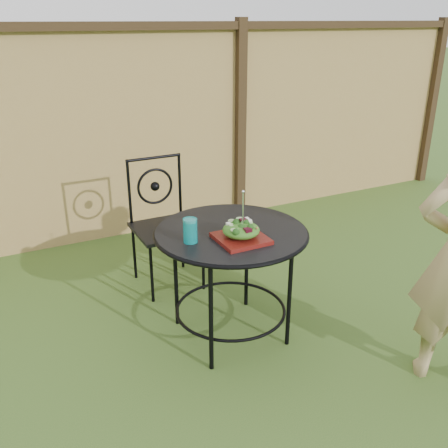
# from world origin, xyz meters

# --- Properties ---
(ground) EXTENTS (60.00, 60.00, 0.00)m
(ground) POSITION_xyz_m (0.00, 0.00, 0.00)
(ground) COLOR #284E19
(ground) RESTS_ON ground
(fence) EXTENTS (8.00, 0.12, 1.90)m
(fence) POSITION_xyz_m (-0.00, 2.19, 0.95)
(fence) COLOR tan
(fence) RESTS_ON ground
(patio_table) EXTENTS (0.92, 0.92, 0.72)m
(patio_table) POSITION_xyz_m (0.23, 0.30, 0.59)
(patio_table) COLOR black
(patio_table) RESTS_ON ground
(patio_chair) EXTENTS (0.46, 0.46, 0.95)m
(patio_chair) POSITION_xyz_m (0.11, 1.16, 0.50)
(patio_chair) COLOR black
(patio_chair) RESTS_ON ground
(salad_plate) EXTENTS (0.27, 0.27, 0.02)m
(salad_plate) POSITION_xyz_m (0.21, 0.15, 0.74)
(salad_plate) COLOR #4C0C0A
(salad_plate) RESTS_ON patio_table
(salad) EXTENTS (0.21, 0.21, 0.08)m
(salad) POSITION_xyz_m (0.21, 0.15, 0.79)
(salad) COLOR #235614
(salad) RESTS_ON salad_plate
(fork) EXTENTS (0.01, 0.01, 0.18)m
(fork) POSITION_xyz_m (0.22, 0.15, 0.92)
(fork) COLOR silver
(fork) RESTS_ON salad
(drinking_glass) EXTENTS (0.08, 0.08, 0.14)m
(drinking_glass) POSITION_xyz_m (-0.05, 0.26, 0.79)
(drinking_glass) COLOR #0C8A8C
(drinking_glass) RESTS_ON patio_table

